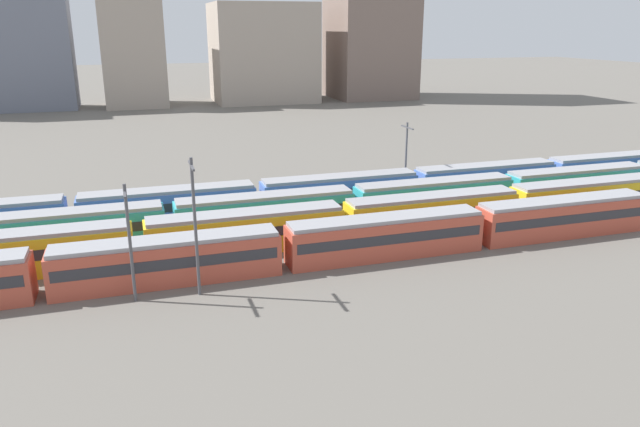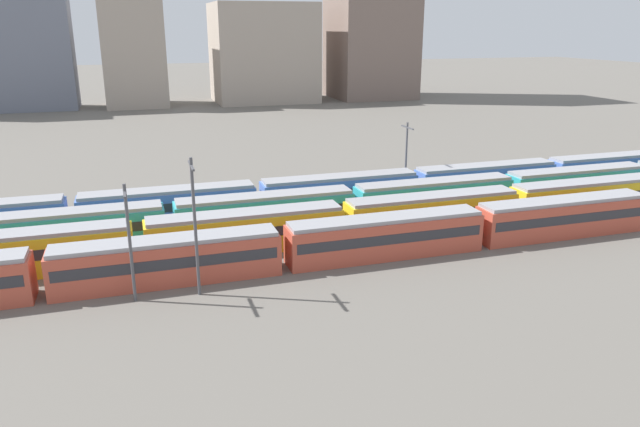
{
  "view_description": "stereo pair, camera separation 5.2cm",
  "coord_description": "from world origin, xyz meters",
  "px_view_note": "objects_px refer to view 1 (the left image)",
  "views": [
    {
      "loc": [
        17.14,
        -46.18,
        19.74
      ],
      "look_at": [
        34.34,
        7.8,
        2.04
      ],
      "focal_mm": 33.66,
      "sensor_mm": 36.0,
      "label": 1
    },
    {
      "loc": [
        17.19,
        -46.2,
        19.74
      ],
      "look_at": [
        34.34,
        7.8,
        2.04
      ],
      "focal_mm": 33.66,
      "sensor_mm": 36.0,
      "label": 2
    }
  ],
  "objects_px": {
    "train_track_0": "(283,247)",
    "train_track_1": "(246,231)",
    "train_track_2": "(353,204)",
    "catenary_pole_2": "(129,237)",
    "train_track_3": "(340,191)",
    "catenary_pole_0": "(195,221)",
    "catenary_pole_1": "(406,154)"
  },
  "relations": [
    {
      "from": "train_track_0",
      "to": "train_track_1",
      "type": "height_order",
      "value": "same"
    },
    {
      "from": "train_track_0",
      "to": "train_track_1",
      "type": "xyz_separation_m",
      "value": [
        -2.11,
        5.2,
        0.0
      ]
    },
    {
      "from": "train_track_2",
      "to": "train_track_1",
      "type": "bearing_deg",
      "value": -157.31
    },
    {
      "from": "train_track_1",
      "to": "catenary_pole_2",
      "type": "xyz_separation_m",
      "value": [
        -10.05,
        -7.96,
        3.17
      ]
    },
    {
      "from": "train_track_0",
      "to": "train_track_2",
      "type": "distance_m",
      "value": 14.65
    },
    {
      "from": "train_track_3",
      "to": "catenary_pole_0",
      "type": "relative_size",
      "value": 8.7
    },
    {
      "from": "train_track_0",
      "to": "catenary_pole_2",
      "type": "bearing_deg",
      "value": -167.22
    },
    {
      "from": "train_track_2",
      "to": "catenary_pole_2",
      "type": "xyz_separation_m",
      "value": [
        -22.48,
        -13.16,
        3.17
      ]
    },
    {
      "from": "train_track_0",
      "to": "train_track_3",
      "type": "relative_size",
      "value": 0.8
    },
    {
      "from": "train_track_3",
      "to": "catenary_pole_0",
      "type": "distance_m",
      "value": 26.33
    },
    {
      "from": "train_track_1",
      "to": "train_track_2",
      "type": "distance_m",
      "value": 13.48
    },
    {
      "from": "train_track_1",
      "to": "train_track_2",
      "type": "relative_size",
      "value": 0.83
    },
    {
      "from": "train_track_0",
      "to": "train_track_3",
      "type": "bearing_deg",
      "value": 55.68
    },
    {
      "from": "catenary_pole_1",
      "to": "catenary_pole_0",
      "type": "bearing_deg",
      "value": -141.59
    },
    {
      "from": "catenary_pole_0",
      "to": "catenary_pole_2",
      "type": "xyz_separation_m",
      "value": [
        -4.73,
        0.36,
        -0.86
      ]
    },
    {
      "from": "train_track_0",
      "to": "catenary_pole_2",
      "type": "xyz_separation_m",
      "value": [
        -12.16,
        -2.76,
        3.17
      ]
    },
    {
      "from": "train_track_1",
      "to": "catenary_pole_0",
      "type": "height_order",
      "value": "catenary_pole_0"
    },
    {
      "from": "catenary_pole_2",
      "to": "train_track_3",
      "type": "bearing_deg",
      "value": 38.83
    },
    {
      "from": "train_track_0",
      "to": "train_track_1",
      "type": "bearing_deg",
      "value": 112.11
    },
    {
      "from": "catenary_pole_0",
      "to": "catenary_pole_2",
      "type": "height_order",
      "value": "catenary_pole_0"
    },
    {
      "from": "train_track_0",
      "to": "train_track_3",
      "type": "xyz_separation_m",
      "value": [
        10.65,
        15.6,
        0.0
      ]
    },
    {
      "from": "train_track_2",
      "to": "catenary_pole_0",
      "type": "relative_size",
      "value": 10.45
    },
    {
      "from": "train_track_2",
      "to": "catenary_pole_2",
      "type": "height_order",
      "value": "catenary_pole_2"
    },
    {
      "from": "catenary_pole_0",
      "to": "catenary_pole_1",
      "type": "xyz_separation_m",
      "value": [
        27.73,
        21.99,
        -1.01
      ]
    },
    {
      "from": "train_track_2",
      "to": "catenary_pole_1",
      "type": "relative_size",
      "value": 12.79
    },
    {
      "from": "train_track_2",
      "to": "catenary_pole_2",
      "type": "bearing_deg",
      "value": -149.67
    },
    {
      "from": "train_track_0",
      "to": "train_track_2",
      "type": "xyz_separation_m",
      "value": [
        10.32,
        10.4,
        0.0
      ]
    },
    {
      "from": "train_track_1",
      "to": "catenary_pole_0",
      "type": "relative_size",
      "value": 8.7
    },
    {
      "from": "train_track_1",
      "to": "catenary_pole_0",
      "type": "xyz_separation_m",
      "value": [
        -5.32,
        -8.32,
        4.04
      ]
    },
    {
      "from": "train_track_3",
      "to": "catenary_pole_1",
      "type": "bearing_deg",
      "value": 18.71
    },
    {
      "from": "catenary_pole_1",
      "to": "train_track_0",
      "type": "bearing_deg",
      "value": -137.1
    },
    {
      "from": "catenary_pole_2",
      "to": "catenary_pole_0",
      "type": "bearing_deg",
      "value": -4.34
    }
  ]
}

